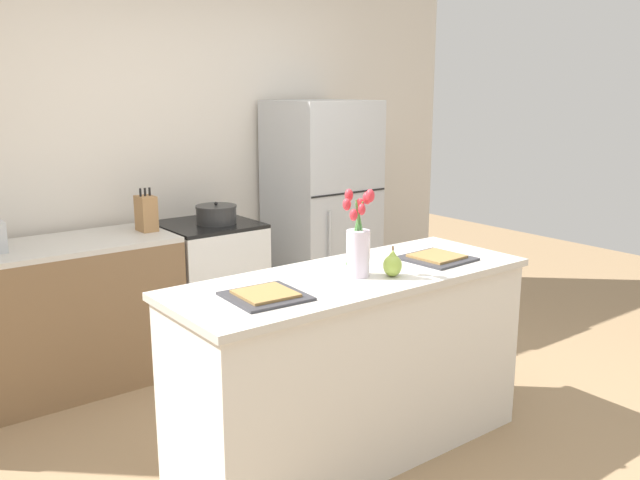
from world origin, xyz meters
TOP-DOWN VIEW (x-y plane):
  - ground_plane at (0.00, 0.00)m, footprint 10.00×10.00m
  - back_wall at (0.00, 2.00)m, footprint 5.20×0.08m
  - kitchen_island at (0.00, 0.00)m, footprint 1.80×0.66m
  - back_counter at (-1.06, 1.60)m, footprint 1.68×0.60m
  - stove_range at (0.10, 1.60)m, footprint 0.60×0.61m
  - refrigerator at (1.05, 1.60)m, footprint 0.68×0.67m
  - flower_vase at (0.00, -0.04)m, footprint 0.13×0.14m
  - pear_figurine at (0.13, -0.14)m, footprint 0.09×0.09m
  - plate_setting_left at (-0.52, -0.05)m, footprint 0.33×0.33m
  - plate_setting_right at (0.52, -0.05)m, footprint 0.33×0.33m
  - cooking_pot at (0.14, 1.55)m, footprint 0.27×0.27m
  - knife_block at (-0.32, 1.61)m, footprint 0.10×0.14m

SIDE VIEW (x-z plane):
  - ground_plane at x=0.00m, z-range 0.00..0.00m
  - stove_range at x=0.10m, z-range 0.00..0.89m
  - back_counter at x=-1.06m, z-range 0.00..0.89m
  - kitchen_island at x=0.00m, z-range 0.00..0.91m
  - refrigerator at x=1.05m, z-range 0.00..1.67m
  - plate_setting_left at x=-0.52m, z-range 0.91..0.93m
  - plate_setting_right at x=0.52m, z-range 0.91..0.93m
  - cooking_pot at x=0.14m, z-range 0.88..1.02m
  - pear_figurine at x=0.13m, z-range 0.89..1.04m
  - knife_block at x=-0.32m, z-range 0.86..1.13m
  - flower_vase at x=0.00m, z-range 0.86..1.27m
  - back_wall at x=0.00m, z-range 0.00..2.70m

